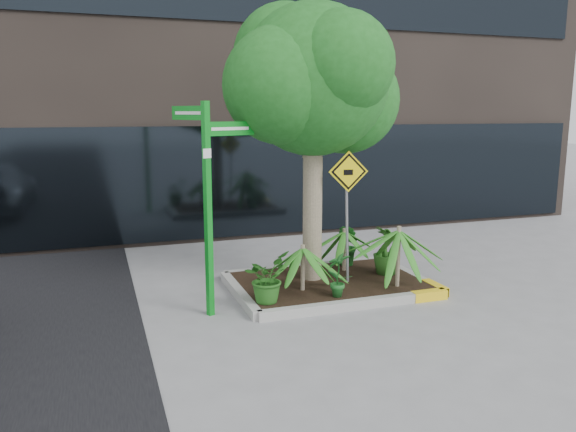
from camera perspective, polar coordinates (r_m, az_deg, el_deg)
name	(u,v)px	position (r m, az deg, el deg)	size (l,w,h in m)	color
ground	(325,295)	(9.51, 3.78, -7.99)	(80.00, 80.00, 0.00)	gray
planter	(331,283)	(9.81, 4.42, -6.80)	(3.35, 2.36, 0.15)	#9E9E99
tree	(313,80)	(9.50, 2.55, 13.62)	(3.22, 2.86, 4.83)	tan
palm_front	(399,230)	(9.39, 11.22, -1.42)	(1.15, 1.15, 1.28)	tan
palm_left	(303,248)	(9.07, 1.51, -3.24)	(0.85, 0.85, 0.95)	tan
palm_back	(345,231)	(10.24, 5.77, -1.57)	(0.88, 0.88, 0.98)	tan
shrub_a	(266,277)	(8.60, -2.21, -6.26)	(0.69, 0.69, 0.77)	#225C1A
shrub_b	(387,250)	(10.20, 10.00, -3.43)	(0.49, 0.49, 0.87)	#275D1C
shrub_c	(338,274)	(8.87, 5.12, -5.87)	(0.39, 0.39, 0.74)	#1D5F22
shrub_d	(348,245)	(10.62, 6.13, -2.99)	(0.44, 0.44, 0.79)	#18551A
street_sign_post	(208,185)	(8.30, -8.09, 3.11)	(1.17, 0.89, 3.17)	#0C881D
cattle_sign	(348,194)	(9.48, 6.09, 2.23)	(0.68, 0.26, 2.23)	slate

